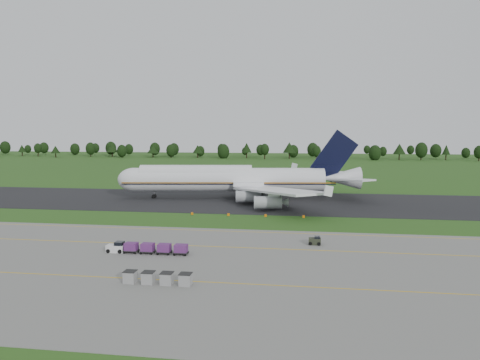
% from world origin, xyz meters
% --- Properties ---
extents(ground, '(600.00, 600.00, 0.00)m').
position_xyz_m(ground, '(0.00, 0.00, 0.00)').
color(ground, '#244C17').
rests_on(ground, ground).
extents(apron, '(300.00, 52.00, 0.06)m').
position_xyz_m(apron, '(0.00, -34.00, 0.03)').
color(apron, slate).
rests_on(apron, ground).
extents(taxiway, '(300.00, 40.00, 0.08)m').
position_xyz_m(taxiway, '(0.00, 28.00, 0.04)').
color(taxiway, black).
rests_on(taxiway, ground).
extents(apron_markings, '(300.00, 30.20, 0.01)m').
position_xyz_m(apron_markings, '(0.00, -26.98, 0.06)').
color(apron_markings, gold).
rests_on(apron_markings, apron).
extents(tree_line, '(526.54, 20.75, 11.68)m').
position_xyz_m(tree_line, '(18.43, 221.17, 6.01)').
color(tree_line, black).
rests_on(tree_line, ground).
extents(aircraft, '(69.54, 66.91, 19.45)m').
position_xyz_m(aircraft, '(-2.41, 33.13, 5.55)').
color(aircraft, white).
rests_on(aircraft, ground).
extents(baggage_train, '(13.09, 1.67, 1.61)m').
position_xyz_m(baggage_train, '(-6.47, -27.76, 0.91)').
color(baggage_train, silver).
rests_on(baggage_train, apron).
extents(utility_cart, '(2.04, 1.42, 1.12)m').
position_xyz_m(utility_cart, '(19.75, -18.25, 0.61)').
color(utility_cart, '#272C1E').
rests_on(utility_cart, apron).
extents(uld_row, '(8.73, 1.53, 1.52)m').
position_xyz_m(uld_row, '(0.02, -41.61, 0.82)').
color(uld_row, gray).
rests_on(uld_row, apron).
extents(edge_markers, '(25.73, 0.30, 0.60)m').
position_xyz_m(edge_markers, '(5.04, 6.05, 0.27)').
color(edge_markers, orange).
rests_on(edge_markers, ground).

